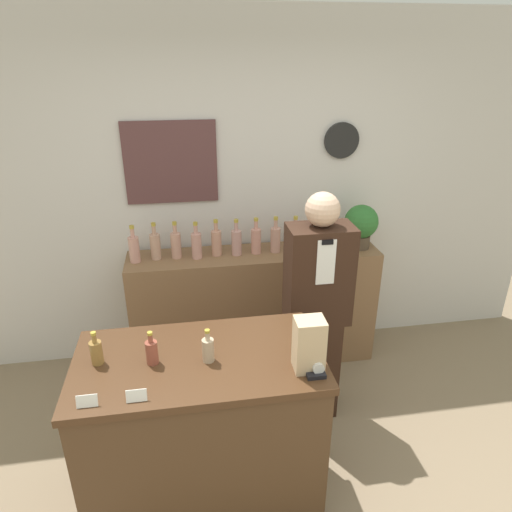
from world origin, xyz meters
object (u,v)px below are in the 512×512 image
at_px(tape_dispenser, 317,372).
at_px(shopkeeper, 316,312).
at_px(paper_bag, 309,345).
at_px(potted_plant, 361,224).

bearing_deg(tape_dispenser, shopkeeper, 73.20).
bearing_deg(paper_bag, shopkeeper, 70.23).
bearing_deg(potted_plant, tape_dispenser, -117.75).
height_order(shopkeeper, paper_bag, shopkeeper).
xyz_separation_m(shopkeeper, potted_plant, (0.53, 0.66, 0.35)).
xyz_separation_m(shopkeeper, tape_dispenser, (-0.25, -0.83, 0.19)).
distance_m(potted_plant, tape_dispenser, 1.69).
xyz_separation_m(shopkeeper, paper_bag, (-0.28, -0.77, 0.30)).
relative_size(shopkeeper, tape_dispenser, 18.10).
distance_m(paper_bag, tape_dispenser, 0.13).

